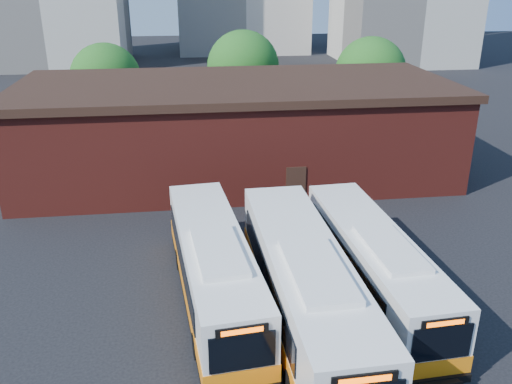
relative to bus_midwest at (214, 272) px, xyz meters
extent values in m
plane|color=black|center=(2.46, -4.01, -1.53)|extent=(220.00, 220.00, 0.00)
cube|color=white|center=(0.00, 0.04, 0.22)|extent=(3.68, 12.06, 2.82)
cube|color=orange|center=(0.00, 0.04, -0.59)|extent=(3.73, 12.11, 0.69)
cube|color=black|center=(0.00, 0.04, -1.09)|extent=(3.72, 12.10, 0.25)
cube|color=black|center=(0.58, -5.90, 0.50)|extent=(2.14, 0.27, 1.34)
cube|color=black|center=(0.58, -5.91, 1.32)|extent=(1.68, 0.22, 0.32)
cube|color=#FF5905|center=(0.59, -5.94, 1.32)|extent=(1.33, 0.15, 0.18)
cube|color=black|center=(-1.32, 0.30, 0.50)|extent=(0.96, 9.22, 1.04)
cube|color=black|center=(1.24, 0.56, 0.50)|extent=(0.96, 9.22, 1.04)
cube|color=white|center=(0.14, -1.44, 1.73)|extent=(2.12, 4.30, 0.22)
cylinder|color=black|center=(-0.81, -3.42, -1.04)|extent=(0.41, 1.02, 0.99)
cylinder|color=black|center=(1.46, -3.20, -1.04)|extent=(0.41, 1.02, 0.99)
cylinder|color=black|center=(-1.45, 3.07, -1.04)|extent=(0.41, 1.02, 0.99)
cylinder|color=black|center=(0.82, 3.30, -1.04)|extent=(0.41, 1.02, 0.99)
cube|color=white|center=(3.36, -2.21, 0.39)|extent=(3.14, 13.08, 3.09)
cube|color=orange|center=(3.36, -2.21, -0.50)|extent=(3.20, 13.14, 0.76)
cube|color=black|center=(3.36, -2.21, -1.04)|extent=(3.19, 13.13, 0.27)
cube|color=black|center=(3.55, -8.76, 1.59)|extent=(1.84, 0.12, 0.35)
cube|color=#FF5905|center=(3.55, -8.80, 1.59)|extent=(1.46, 0.06, 0.20)
cube|color=black|center=(1.94, -1.82, 0.69)|extent=(0.35, 10.14, 1.14)
cube|color=black|center=(4.75, -1.74, 0.69)|extent=(0.35, 10.14, 1.14)
cube|color=white|center=(3.40, -3.84, 2.05)|extent=(2.01, 4.61, 0.24)
cylinder|color=black|center=(4.72, -5.86, -0.99)|extent=(0.38, 1.09, 1.08)
cylinder|color=black|center=(2.00, 1.22, -0.99)|extent=(0.38, 1.09, 1.08)
cylinder|color=black|center=(4.51, 1.29, -0.99)|extent=(0.38, 1.09, 1.08)
cube|color=white|center=(6.72, -0.43, 0.17)|extent=(3.09, 11.60, 2.73)
cube|color=orange|center=(6.72, -0.43, -0.62)|extent=(3.14, 11.65, 0.67)
cube|color=black|center=(6.72, -0.43, -1.10)|extent=(3.13, 11.64, 0.24)
cube|color=black|center=(7.04, -6.19, 0.43)|extent=(2.07, 0.18, 1.29)
cube|color=black|center=(7.05, -6.20, 1.22)|extent=(1.63, 0.15, 0.31)
cube|color=#FF5905|center=(7.05, -6.23, 1.22)|extent=(1.29, 0.09, 0.17)
cube|color=black|center=(7.05, -6.25, -1.10)|extent=(2.44, 0.27, 0.31)
cube|color=black|center=(7.06, -6.47, -1.01)|extent=(1.41, 0.44, 0.06)
cube|color=black|center=(5.45, -0.12, 0.43)|extent=(0.56, 8.94, 1.00)
cube|color=black|center=(7.94, 0.02, 0.43)|extent=(0.56, 8.94, 1.00)
cube|color=white|center=(6.80, -1.86, 1.63)|extent=(1.88, 4.11, 0.21)
cylinder|color=black|center=(5.80, -3.74, -1.05)|extent=(0.36, 0.97, 0.96)
cylinder|color=black|center=(8.01, -3.62, -1.05)|extent=(0.36, 0.97, 0.96)
cylinder|color=black|center=(5.44, 2.56, -1.05)|extent=(0.36, 0.97, 0.96)
cylinder|color=black|center=(7.65, 2.69, -1.05)|extent=(0.36, 0.97, 0.96)
cube|color=maroon|center=(2.46, 15.99, 1.47)|extent=(28.00, 12.00, 6.00)
cube|color=black|center=(2.46, 15.99, 4.62)|extent=(28.60, 12.60, 0.50)
cube|color=black|center=(5.46, 9.96, -0.33)|extent=(1.20, 0.08, 2.40)
cylinder|color=#382314|center=(-7.54, 27.99, -0.18)|extent=(0.36, 0.36, 2.70)
sphere|color=#1C5517|center=(-7.54, 27.99, 3.12)|extent=(6.00, 6.00, 6.00)
cylinder|color=#382314|center=(4.46, 29.99, -0.06)|extent=(0.36, 0.36, 2.95)
sphere|color=#1C5517|center=(4.46, 29.99, 3.55)|extent=(6.56, 6.56, 6.56)
cylinder|color=#382314|center=(15.46, 26.99, -0.13)|extent=(0.36, 0.36, 2.81)
sphere|color=#1C5517|center=(15.46, 26.99, 3.30)|extent=(6.24, 6.24, 6.24)
camera|label=1|loc=(-0.76, -19.66, 11.55)|focal=38.00mm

